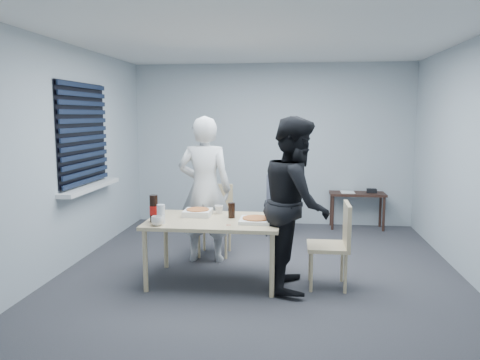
# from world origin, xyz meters

# --- Properties ---
(room) EXTENTS (5.00, 5.00, 5.00)m
(room) POSITION_xyz_m (-2.20, 0.40, 1.44)
(room) COLOR #302F34
(room) RESTS_ON ground
(dining_table) EXTENTS (1.40, 0.89, 0.68)m
(dining_table) POSITION_xyz_m (-0.47, -0.33, 0.62)
(dining_table) COLOR #C9B783
(dining_table) RESTS_ON ground
(chair_far) EXTENTS (0.42, 0.42, 0.89)m
(chair_far) POSITION_xyz_m (-0.63, 0.72, 0.51)
(chair_far) COLOR #C9B783
(chair_far) RESTS_ON ground
(chair_right) EXTENTS (0.42, 0.42, 0.89)m
(chair_right) POSITION_xyz_m (0.81, -0.36, 0.51)
(chair_right) COLOR #C9B783
(chair_right) RESTS_ON ground
(person_white) EXTENTS (0.65, 0.42, 1.77)m
(person_white) POSITION_xyz_m (-0.71, 0.38, 0.89)
(person_white) COLOR silver
(person_white) RESTS_ON ground
(person_black) EXTENTS (0.47, 0.86, 1.77)m
(person_black) POSITION_xyz_m (0.39, -0.38, 0.89)
(person_black) COLOR black
(person_black) RESTS_ON ground
(side_table) EXTENTS (0.86, 0.38, 0.57)m
(side_table) POSITION_xyz_m (1.36, 2.28, 0.49)
(side_table) COLOR #361F1A
(side_table) RESTS_ON ground
(stool) EXTENTS (0.35, 0.35, 0.49)m
(stool) POSITION_xyz_m (0.11, 1.74, 0.38)
(stool) COLOR black
(stool) RESTS_ON ground
(backpack) EXTENTS (0.29, 0.22, 0.41)m
(backpack) POSITION_xyz_m (0.11, 1.73, 0.69)
(backpack) COLOR slate
(backpack) RESTS_ON stool
(pizza_box_a) EXTENTS (0.30, 0.30, 0.07)m
(pizza_box_a) POSITION_xyz_m (-0.68, -0.15, 0.72)
(pizza_box_a) COLOR white
(pizza_box_a) RESTS_ON dining_table
(pizza_box_b) EXTENTS (0.33, 0.33, 0.05)m
(pizza_box_b) POSITION_xyz_m (-0.02, -0.40, 0.70)
(pizza_box_b) COLOR white
(pizza_box_b) RESTS_ON dining_table
(mug_a) EXTENTS (0.17, 0.17, 0.10)m
(mug_a) POSITION_xyz_m (-0.99, -0.67, 0.73)
(mug_a) COLOR white
(mug_a) RESTS_ON dining_table
(mug_b) EXTENTS (0.10, 0.10, 0.09)m
(mug_b) POSITION_xyz_m (-0.47, -0.03, 0.73)
(mug_b) COLOR white
(mug_b) RESTS_ON dining_table
(cola_glass) EXTENTS (0.09, 0.09, 0.17)m
(cola_glass) POSITION_xyz_m (-0.30, -0.23, 0.76)
(cola_glass) COLOR black
(cola_glass) RESTS_ON dining_table
(soda_bottle) EXTENTS (0.09, 0.09, 0.28)m
(soda_bottle) POSITION_xyz_m (-1.07, -0.51, 0.82)
(soda_bottle) COLOR black
(soda_bottle) RESTS_ON dining_table
(plastic_cups) EXTENTS (0.09, 0.09, 0.20)m
(plastic_cups) POSITION_xyz_m (-0.98, -0.58, 0.78)
(plastic_cups) COLOR silver
(plastic_cups) RESTS_ON dining_table
(rubber_band) EXTENTS (0.06, 0.06, 0.00)m
(rubber_band) POSITION_xyz_m (-0.28, -0.57, 0.68)
(rubber_band) COLOR red
(rubber_band) RESTS_ON dining_table
(papers) EXTENTS (0.25, 0.31, 0.00)m
(papers) POSITION_xyz_m (1.21, 2.31, 0.57)
(papers) COLOR white
(papers) RESTS_ON side_table
(black_box) EXTENTS (0.17, 0.13, 0.06)m
(black_box) POSITION_xyz_m (1.58, 2.30, 0.60)
(black_box) COLOR black
(black_box) RESTS_ON side_table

